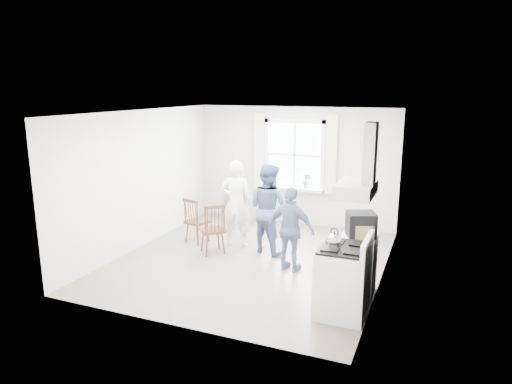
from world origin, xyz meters
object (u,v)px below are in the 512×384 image
gas_stove (343,280)px  windsor_chair_b (193,216)px  windsor_chair_a (214,224)px  person_mid (268,208)px  stereo_stack (361,224)px  person_left (236,204)px  person_right (291,229)px  low_cabinet (358,265)px

gas_stove → windsor_chair_b: gas_stove is taller
windsor_chair_a → person_mid: 1.03m
stereo_stack → person_mid: (-1.87, 1.17, -0.24)m
windsor_chair_a → person_left: 0.67m
stereo_stack → windsor_chair_b: (-3.38, 1.04, -0.52)m
windsor_chair_b → person_mid: size_ratio=0.55×
gas_stove → stereo_stack: size_ratio=2.26×
gas_stove → windsor_chair_b: size_ratio=1.23×
windsor_chair_a → person_mid: person_mid is taller
windsor_chair_a → windsor_chair_b: windsor_chair_a is taller
gas_stove → windsor_chair_b: (-3.30, 1.73, 0.07)m
stereo_stack → windsor_chair_b: size_ratio=0.54×
person_left → person_right: bearing=138.1°
person_left → gas_stove: bearing=129.4°
stereo_stack → windsor_chair_b: stereo_stack is taller
person_mid → person_right: person_mid is taller
gas_stove → windsor_chair_a: size_ratio=1.17×
windsor_chair_a → person_mid: size_ratio=0.57×
stereo_stack → person_right: bearing=158.4°
gas_stove → person_left: person_left is taller
windsor_chair_a → person_mid: (0.85, 0.52, 0.25)m
person_mid → gas_stove: bearing=153.5°
windsor_chair_b → person_left: (0.83, 0.19, 0.29)m
stereo_stack → windsor_chair_b: 3.58m
windsor_chair_a → person_left: person_left is taller
gas_stove → windsor_chair_a: bearing=153.1°
stereo_stack → low_cabinet: bearing=155.8°
gas_stove → person_right: 1.63m
stereo_stack → windsor_chair_a: 2.84m
low_cabinet → stereo_stack: size_ratio=1.82×
low_cabinet → windsor_chair_a: bearing=166.8°
windsor_chair_b → person_right: person_right is taller
person_mid → person_right: (0.67, -0.69, -0.12)m
stereo_stack → person_mid: person_mid is taller
stereo_stack → person_right: (-1.20, 0.48, -0.36)m
low_cabinet → windsor_chair_a: (-2.70, 0.63, 0.13)m
gas_stove → low_cabinet: size_ratio=1.24×
gas_stove → windsor_chair_b: bearing=152.2°
person_mid → stereo_stack: bearing=167.7°
windsor_chair_a → person_left: bearing=73.6°
person_mid → person_right: size_ratio=1.17×
person_right → stereo_stack: bearing=167.4°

